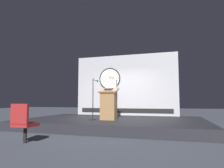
% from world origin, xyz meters
% --- Properties ---
extents(ground_plane, '(40.00, 40.00, 0.00)m').
position_xyz_m(ground_plane, '(0.00, 0.00, 0.00)').
color(ground_plane, '#383D47').
extents(stage_platform, '(6.40, 4.00, 0.30)m').
position_xyz_m(stage_platform, '(0.00, 0.00, 0.15)').
color(stage_platform, black).
rests_on(stage_platform, ground).
extents(banner_display, '(4.74, 0.12, 2.80)m').
position_xyz_m(banner_display, '(-0.02, 1.85, 1.69)').
color(banner_display, '#9E9EA3').
rests_on(banner_display, stage_platform).
extents(podium, '(0.64, 0.49, 1.12)m').
position_xyz_m(podium, '(-0.06, -0.45, 0.84)').
color(podium, olive).
rests_on(podium, stage_platform).
extents(speaker_person, '(0.40, 0.26, 1.68)m').
position_xyz_m(speaker_person, '(-0.11, 0.03, 1.16)').
color(speaker_person, black).
rests_on(speaker_person, stage_platform).
extents(microphone_stand, '(0.24, 0.59, 1.45)m').
position_xyz_m(microphone_stand, '(-0.60, -0.54, 0.82)').
color(microphone_stand, black).
rests_on(microphone_stand, stage_platform).
extents(audience_chair_left, '(0.44, 0.45, 0.89)m').
position_xyz_m(audience_chair_left, '(-1.18, -3.30, 0.49)').
color(audience_chair_left, black).
rests_on(audience_chair_left, ground).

